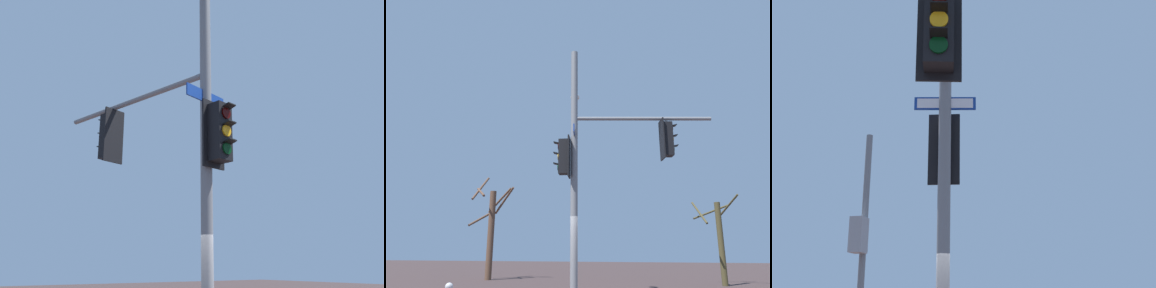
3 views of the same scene
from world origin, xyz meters
TOP-DOWN VIEW (x-y plane):
  - main_signal_pole_assembly at (0.41, -0.57)m, footprint 3.43×5.20m

SIDE VIEW (x-z plane):
  - main_signal_pole_assembly at x=0.41m, z-range 0.65..8.68m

